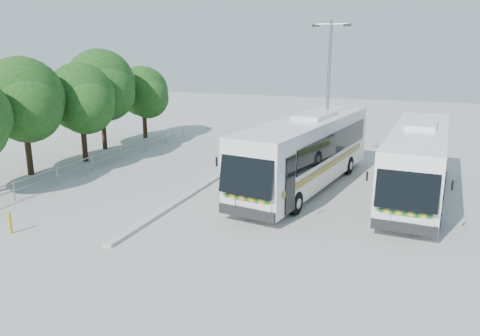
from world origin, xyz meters
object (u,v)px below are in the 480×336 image
at_px(tree_far_d, 101,84).
at_px(coach_main, 306,151).
at_px(tree_far_b, 23,98).
at_px(bollard, 10,223).
at_px(tree_far_c, 81,97).
at_px(tree_far_e, 144,92).
at_px(lamppost, 328,92).
at_px(coach_adjacent, 417,160).

xyz_separation_m(tree_far_d, coach_main, (16.24, -4.23, -2.77)).
xyz_separation_m(tree_far_b, bollard, (6.15, -7.42, -4.11)).
distance_m(tree_far_c, tree_far_e, 8.22).
relative_size(tree_far_b, tree_far_d, 0.95).
bearing_deg(tree_far_b, coach_main, 11.93).
bearing_deg(tree_far_d, tree_far_b, -87.77).
height_order(tree_far_c, coach_main, tree_far_c).
bearing_deg(tree_far_c, tree_far_e, 93.54).
xyz_separation_m(tree_far_c, lamppost, (15.55, 2.38, 0.65)).
relative_size(coach_adjacent, bollard, 13.90).
relative_size(lamppost, bollard, 9.71).
bearing_deg(coach_main, coach_adjacent, 12.85).
bearing_deg(bollard, coach_main, 47.79).
xyz_separation_m(tree_far_b, lamppost, (16.44, 6.28, 0.34)).
xyz_separation_m(coach_adjacent, bollard, (-15.41, -11.20, -1.46)).
distance_m(tree_far_d, bollard, 16.92).
bearing_deg(lamppost, coach_adjacent, -24.63).
bearing_deg(tree_far_d, coach_adjacent, -9.93).
distance_m(tree_far_d, coach_adjacent, 22.38).
height_order(tree_far_e, coach_main, tree_far_e).
relative_size(tree_far_e, coach_main, 0.43).
xyz_separation_m(tree_far_b, tree_far_e, (0.39, 12.10, -0.68)).
relative_size(coach_main, bollard, 14.95).
distance_m(tree_far_d, coach_main, 17.01).
bearing_deg(coach_adjacent, tree_far_e, 161.21).
xyz_separation_m(tree_far_e, coach_main, (15.56, -8.73, -1.84)).
bearing_deg(tree_far_e, coach_main, -29.30).
bearing_deg(tree_far_c, lamppost, 8.71).
height_order(tree_far_e, bollard, tree_far_e).
bearing_deg(coach_main, tree_far_e, 159.46).
bearing_deg(tree_far_d, bollard, -66.76).
height_order(tree_far_d, lamppost, lamppost).
bearing_deg(tree_far_b, tree_far_d, 92.23).
xyz_separation_m(tree_far_b, tree_far_c, (0.89, 3.90, -0.31)).
xyz_separation_m(tree_far_c, bollard, (5.26, -11.32, -3.80)).
height_order(tree_far_b, coach_adjacent, tree_far_b).
height_order(coach_main, lamppost, lamppost).
relative_size(tree_far_e, coach_adjacent, 0.47).
relative_size(tree_far_c, lamppost, 0.73).
relative_size(tree_far_d, coach_main, 0.54).
relative_size(tree_far_d, bollard, 8.01).
bearing_deg(bollard, tree_far_c, 114.92).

